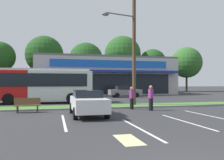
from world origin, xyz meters
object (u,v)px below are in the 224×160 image
pedestrian_near_bench (132,98)px  bus_stop_bench (27,105)px  car_2 (125,91)px  city_bus (22,85)px  pedestrian_by_pole (151,98)px  car_3 (88,102)px  utility_pole (133,39)px  car_0 (9,93)px

pedestrian_near_bench → bus_stop_bench: bearing=-65.9°
car_2 → bus_stop_bench: bearing=-127.4°
pedestrian_near_bench → city_bus: bearing=-107.8°
pedestrian_by_pole → car_3: bearing=-153.4°
utility_pole → car_2: utility_pole is taller
bus_stop_bench → pedestrian_by_pole: bearing=174.3°
utility_pole → bus_stop_bench: 9.66m
city_bus → car_0: city_bus is taller
car_2 → pedestrian_by_pole: (-2.74, -15.09, 0.08)m
city_bus → pedestrian_by_pole: city_bus is taller
city_bus → bus_stop_bench: (1.25, -7.25, -1.26)m
city_bus → car_3: (4.83, -9.47, -1.00)m
car_0 → city_bus: bearing=-70.1°
utility_pole → pedestrian_by_pole: bearing=-85.6°
car_0 → car_2: car_2 is taller
car_0 → pedestrian_near_bench: pedestrian_near_bench is taller
utility_pole → city_bus: 11.06m
city_bus → car_3: size_ratio=2.95×
bus_stop_bench → utility_pole: bearing=-163.6°
utility_pole → car_2: (2.99, 11.94, -4.72)m
pedestrian_by_pole → car_2: bearing=89.2°
pedestrian_near_bench → pedestrian_by_pole: bearing=65.6°
pedestrian_near_bench → pedestrian_by_pole: 1.49m
car_2 → utility_pole: bearing=-104.1°
car_2 → pedestrian_by_pole: size_ratio=2.52×
utility_pole → pedestrian_by_pole: (0.24, -3.15, -4.63)m
utility_pole → city_bus: (-9.18, 4.91, -3.74)m
bus_stop_bench → car_3: car_3 is taller
pedestrian_by_pole → pedestrian_near_bench: bearing=143.1°
city_bus → pedestrian_near_bench: 10.96m
car_3 → city_bus: bearing=-153.0°
utility_pole → car_2: 13.18m
bus_stop_bench → car_3: (3.58, -2.23, 0.27)m
city_bus → pedestrian_near_bench: city_bus is taller
bus_stop_bench → pedestrian_near_bench: bearing=-177.9°
city_bus → pedestrian_by_pole: bearing=-39.1°
bus_stop_bench → car_2: (10.92, 14.28, 0.28)m
car_2 → car_3: car_2 is taller
bus_stop_bench → pedestrian_by_pole: size_ratio=0.92×
city_bus → utility_pole: bearing=-26.7°
car_3 → car_0: bearing=-155.8°
car_3 → utility_pole: bearing=136.3°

